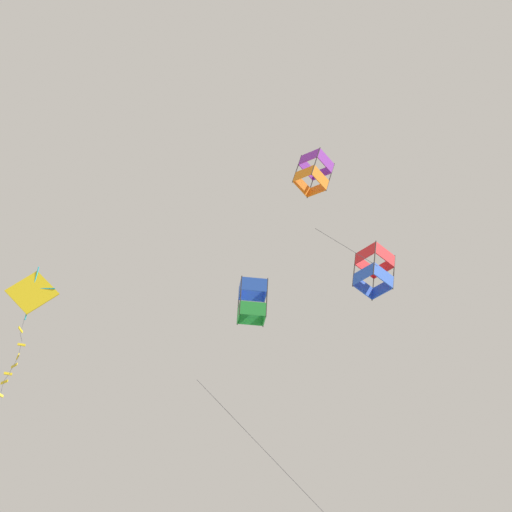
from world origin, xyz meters
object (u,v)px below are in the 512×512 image
object	(u,v)px
kite_box_low_drifter	(374,271)
kite_diamond_highest	(30,298)
kite_box_upper_right	(314,174)
kite_box_near_right	(253,304)

from	to	relation	value
kite_box_low_drifter	kite_diamond_highest	size ratio (longest dim) A/B	0.33
kite_box_upper_right	kite_diamond_highest	xyz separation A→B (m)	(-2.29, 6.69, -7.55)
kite_box_near_right	kite_box_low_drifter	bearing A→B (deg)	-6.11
kite_box_low_drifter	kite_diamond_highest	xyz separation A→B (m)	(-4.15, 8.20, -4.95)
kite_box_low_drifter	kite_box_near_right	size ratio (longest dim) A/B	0.21
kite_box_upper_right	kite_box_near_right	size ratio (longest dim) A/B	0.74
kite_box_upper_right	kite_box_low_drifter	distance (m)	3.54
kite_box_upper_right	kite_diamond_highest	size ratio (longest dim) A/B	1.17
kite_box_low_drifter	kite_box_upper_right	bearing A→B (deg)	-177.11
kite_box_low_drifter	kite_box_near_right	distance (m)	3.87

